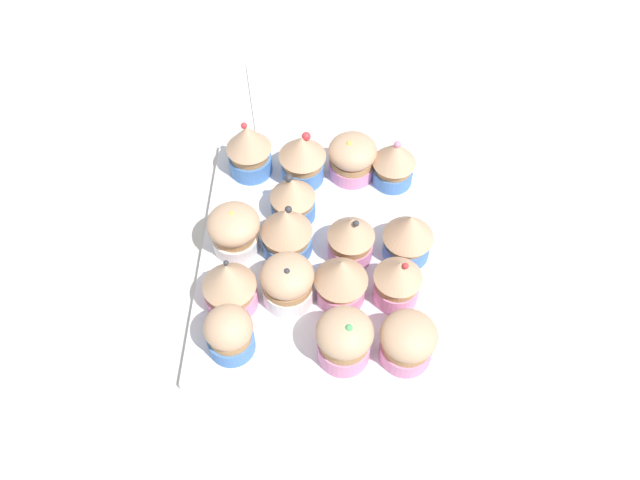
{
  "coord_description": "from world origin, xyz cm",
  "views": [
    {
      "loc": [
        -49.62,
        -1.99,
        72.83
      ],
      "look_at": [
        0.0,
        0.0,
        4.2
      ],
      "focal_mm": 39.23,
      "sensor_mm": 36.0,
      "label": 1
    }
  ],
  "objects_px": {
    "baking_tray": "(320,257)",
    "cupcake_2": "(408,235)",
    "cupcake_0": "(408,341)",
    "cupcake_9": "(286,230)",
    "cupcake_10": "(293,198)",
    "cupcake_12": "(229,333)",
    "cupcake_1": "(398,280)",
    "cupcake_6": "(351,238)",
    "cupcake_13": "(229,285)",
    "cupcake_15": "(249,149)",
    "cupcake_8": "(288,282)",
    "cupcake_7": "(352,157)",
    "cupcake_3": "(394,162)",
    "napkin": "(287,95)",
    "cupcake_5": "(341,279)",
    "cupcake_4": "(344,339)",
    "cupcake_11": "(302,157)",
    "cupcake_14": "(234,230)"
  },
  "relations": [
    {
      "from": "baking_tray",
      "to": "cupcake_2",
      "type": "relative_size",
      "value": 4.9
    },
    {
      "from": "baking_tray",
      "to": "cupcake_0",
      "type": "relative_size",
      "value": 5.56
    },
    {
      "from": "baking_tray",
      "to": "cupcake_9",
      "type": "xyz_separation_m",
      "value": [
        0.01,
        0.04,
        0.05
      ]
    },
    {
      "from": "baking_tray",
      "to": "cupcake_10",
      "type": "distance_m",
      "value": 0.08
    },
    {
      "from": "baking_tray",
      "to": "cupcake_12",
      "type": "relative_size",
      "value": 5.4
    },
    {
      "from": "cupcake_1",
      "to": "cupcake_6",
      "type": "height_order",
      "value": "cupcake_6"
    },
    {
      "from": "cupcake_13",
      "to": "cupcake_15",
      "type": "bearing_deg",
      "value": -0.52
    },
    {
      "from": "cupcake_9",
      "to": "cupcake_13",
      "type": "distance_m",
      "value": 0.1
    },
    {
      "from": "cupcake_10",
      "to": "cupcake_12",
      "type": "distance_m",
      "value": 0.2
    },
    {
      "from": "cupcake_0",
      "to": "cupcake_8",
      "type": "height_order",
      "value": "cupcake_8"
    },
    {
      "from": "cupcake_1",
      "to": "cupcake_10",
      "type": "xyz_separation_m",
      "value": [
        0.12,
        0.13,
        -0.0
      ]
    },
    {
      "from": "baking_tray",
      "to": "cupcake_7",
      "type": "relative_size",
      "value": 5.64
    },
    {
      "from": "cupcake_10",
      "to": "baking_tray",
      "type": "bearing_deg",
      "value": -148.94
    },
    {
      "from": "cupcake_1",
      "to": "cupcake_12",
      "type": "relative_size",
      "value": 1.11
    },
    {
      "from": "baking_tray",
      "to": "cupcake_7",
      "type": "height_order",
      "value": "cupcake_7"
    },
    {
      "from": "cupcake_6",
      "to": "cupcake_9",
      "type": "relative_size",
      "value": 0.95
    },
    {
      "from": "cupcake_10",
      "to": "cupcake_13",
      "type": "height_order",
      "value": "cupcake_13"
    },
    {
      "from": "cupcake_1",
      "to": "cupcake_8",
      "type": "relative_size",
      "value": 1.08
    },
    {
      "from": "cupcake_8",
      "to": "cupcake_15",
      "type": "bearing_deg",
      "value": 17.76
    },
    {
      "from": "cupcake_3",
      "to": "napkin",
      "type": "distance_m",
      "value": 0.23
    },
    {
      "from": "cupcake_7",
      "to": "cupcake_10",
      "type": "relative_size",
      "value": 0.89
    },
    {
      "from": "cupcake_5",
      "to": "cupcake_13",
      "type": "distance_m",
      "value": 0.13
    },
    {
      "from": "cupcake_1",
      "to": "cupcake_4",
      "type": "bearing_deg",
      "value": 142.68
    },
    {
      "from": "cupcake_11",
      "to": "cupcake_4",
      "type": "bearing_deg",
      "value": -167.12
    },
    {
      "from": "cupcake_6",
      "to": "cupcake_15",
      "type": "distance_m",
      "value": 0.19
    },
    {
      "from": "baking_tray",
      "to": "cupcake_11",
      "type": "bearing_deg",
      "value": 12.62
    },
    {
      "from": "cupcake_10",
      "to": "cupcake_12",
      "type": "height_order",
      "value": "cupcake_10"
    },
    {
      "from": "cupcake_3",
      "to": "cupcake_9",
      "type": "xyz_separation_m",
      "value": [
        -0.12,
        0.13,
        0.0
      ]
    },
    {
      "from": "napkin",
      "to": "cupcake_11",
      "type": "bearing_deg",
      "value": -168.66
    },
    {
      "from": "cupcake_10",
      "to": "cupcake_7",
      "type": "bearing_deg",
      "value": -44.86
    },
    {
      "from": "cupcake_0",
      "to": "cupcake_3",
      "type": "bearing_deg",
      "value": 2.04
    },
    {
      "from": "cupcake_1",
      "to": "cupcake_4",
      "type": "height_order",
      "value": "same"
    },
    {
      "from": "cupcake_15",
      "to": "cupcake_1",
      "type": "bearing_deg",
      "value": -135.53
    },
    {
      "from": "cupcake_2",
      "to": "cupcake_13",
      "type": "bearing_deg",
      "value": 110.91
    },
    {
      "from": "cupcake_14",
      "to": "napkin",
      "type": "bearing_deg",
      "value": -8.43
    },
    {
      "from": "cupcake_11",
      "to": "cupcake_6",
      "type": "bearing_deg",
      "value": -152.71
    },
    {
      "from": "cupcake_1",
      "to": "cupcake_13",
      "type": "distance_m",
      "value": 0.19
    },
    {
      "from": "cupcake_11",
      "to": "cupcake_14",
      "type": "bearing_deg",
      "value": 146.69
    },
    {
      "from": "cupcake_0",
      "to": "cupcake_5",
      "type": "bearing_deg",
      "value": 45.13
    },
    {
      "from": "cupcake_5",
      "to": "cupcake_12",
      "type": "distance_m",
      "value": 0.14
    },
    {
      "from": "cupcake_3",
      "to": "cupcake_8",
      "type": "distance_m",
      "value": 0.23
    },
    {
      "from": "cupcake_2",
      "to": "cupcake_14",
      "type": "xyz_separation_m",
      "value": [
        0.0,
        0.21,
        -0.0
      ]
    },
    {
      "from": "cupcake_7",
      "to": "cupcake_11",
      "type": "bearing_deg",
      "value": 99.39
    },
    {
      "from": "cupcake_3",
      "to": "cupcake_4",
      "type": "height_order",
      "value": "cupcake_4"
    },
    {
      "from": "cupcake_3",
      "to": "cupcake_4",
      "type": "bearing_deg",
      "value": 167.11
    },
    {
      "from": "cupcake_4",
      "to": "cupcake_11",
      "type": "xyz_separation_m",
      "value": [
        0.26,
        0.06,
        0.0
      ]
    },
    {
      "from": "cupcake_6",
      "to": "cupcake_15",
      "type": "xyz_separation_m",
      "value": [
        0.14,
        0.14,
        0.0
      ]
    },
    {
      "from": "baking_tray",
      "to": "cupcake_5",
      "type": "bearing_deg",
      "value": -156.15
    },
    {
      "from": "cupcake_11",
      "to": "cupcake_14",
      "type": "distance_m",
      "value": 0.14
    },
    {
      "from": "cupcake_14",
      "to": "napkin",
      "type": "height_order",
      "value": "cupcake_14"
    }
  ]
}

